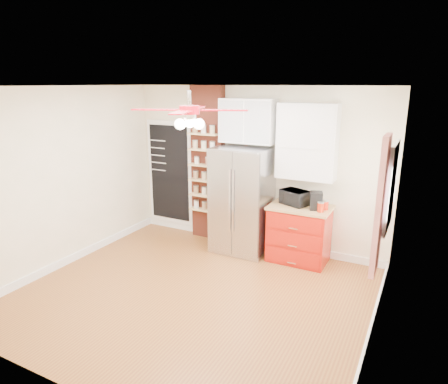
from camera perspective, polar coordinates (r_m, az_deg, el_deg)
The scene contains 21 objects.
floor at distance 5.54m, azimuth -4.37°, elevation -14.32°, with size 4.50×4.50×0.00m, color brown.
ceiling at distance 4.82m, azimuth -5.04°, elevation 14.82°, with size 4.50×4.50×0.00m, color white.
wall_back at distance 6.74m, azimuth 4.35°, elevation 3.41°, with size 4.50×0.02×2.70m, color #FBEDCA.
wall_front at distance 3.58m, azimuth -22.03°, elevation -8.68°, with size 4.50×0.02×2.70m, color #FBEDCA.
wall_left at distance 6.46m, azimuth -21.88°, elevation 1.82°, with size 0.02×4.00×2.70m, color #FBEDCA.
wall_right at distance 4.32m, azimuth 21.66°, elevation -4.57°, with size 0.02×4.00×2.70m, color #FBEDCA.
chalkboard at distance 7.57m, azimuth -7.72°, elevation 2.72°, with size 0.95×0.05×1.95m.
brick_pillar at distance 7.04m, azimuth -2.29°, elevation 3.96°, with size 0.60×0.16×2.70m, color brown.
fridge at distance 6.55m, azimuth 2.59°, elevation -1.20°, with size 0.90×0.70×1.75m, color #BCBDC1.
upper_glass_cabinet at distance 6.48m, azimuth 3.47°, elevation 10.11°, with size 0.90×0.35×0.70m, color white.
red_cabinet at distance 6.41m, azimuth 10.67°, elevation -5.84°, with size 0.94×0.64×0.90m.
upper_shelf_unit at distance 6.21m, azimuth 11.78°, elevation 7.03°, with size 0.90×0.30×1.15m, color white.
window at distance 5.13m, azimuth 22.78°, elevation 0.70°, with size 0.04×0.75×1.05m, color white.
curtain at distance 4.63m, azimuth 21.41°, elevation -1.94°, with size 0.06×0.40×1.55m, color red.
ceiling_fan at distance 4.83m, azimuth -4.96°, elevation 11.54°, with size 1.40×1.40×0.44m.
toaster_oven at distance 6.30m, azimuth 10.04°, elevation -0.77°, with size 0.42×0.28×0.23m, color black.
coffee_maker at distance 6.12m, azimuth 13.02°, elevation -1.23°, with size 0.18×0.19×0.27m, color black.
canister_left at distance 6.03m, azimuth 13.63°, elevation -2.16°, with size 0.09×0.09×0.14m, color #A61F09.
canister_right at distance 6.17m, azimuth 14.22°, elevation -1.86°, with size 0.10×0.10×0.13m, color #BA1D0A.
pantry_jar_oats at distance 6.98m, azimuth -3.89°, elevation 4.52°, with size 0.09×0.09×0.12m, color beige.
pantry_jar_beans at distance 6.87m, azimuth -2.33°, elevation 4.39°, with size 0.08×0.08×0.12m, color #8B5F46.
Camera 1 is at (2.57, -4.07, 2.74)m, focal length 32.00 mm.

